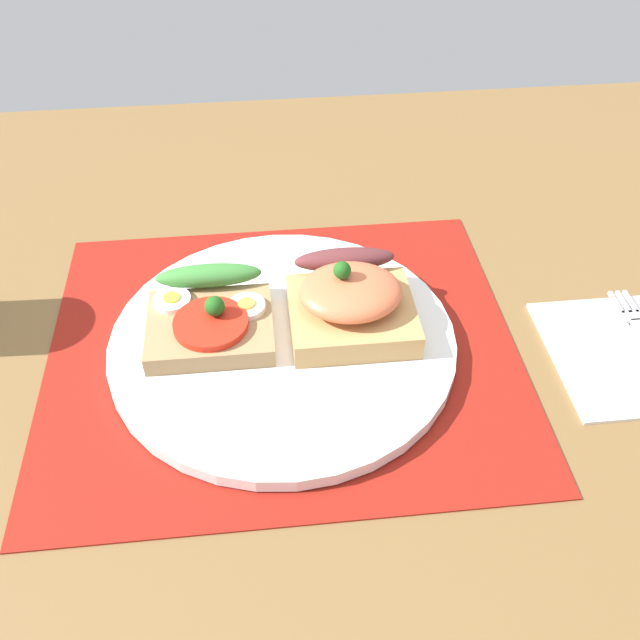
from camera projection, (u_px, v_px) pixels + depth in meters
The scene contains 5 objects.
ground_plane at pixel (284, 363), 58.62cm from camera, with size 120.00×90.00×3.20cm, color brown.
placemat at pixel (283, 348), 57.43cm from camera, with size 37.54×32.49×0.30cm, color maroon.
plate at pixel (283, 341), 56.96cm from camera, with size 27.61×27.61×1.10cm, color white.
sandwich_egg_tomato at pixel (210, 317), 56.33cm from camera, with size 9.86×9.58×3.85cm.
sandwich_salmon at pixel (351, 301), 56.46cm from camera, with size 9.90×10.30×6.01cm.
Camera 1 is at (-1.31, -40.75, 40.77)cm, focal length 39.88 mm.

